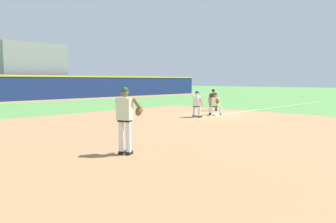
{
  "coord_description": "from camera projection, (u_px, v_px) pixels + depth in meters",
  "views": [
    {
      "loc": [
        -15.55,
        -11.13,
        2.04
      ],
      "look_at": [
        -7.0,
        -2.9,
        0.9
      ],
      "focal_mm": 35.0,
      "sensor_mm": 36.0,
      "label": 1
    }
  ],
  "objects": [
    {
      "name": "infield_dirt_patch",
      "position": [
        186.0,
        128.0,
        14.02
      ],
      "size": [
        18.0,
        18.0,
        0.01
      ],
      "primitive_type": "cube",
      "color": "#9E754C",
      "rests_on": "ground"
    },
    {
      "name": "foul_line_stripe",
      "position": [
        282.0,
        107.0,
        25.31
      ],
      "size": [
        17.5,
        0.1,
        0.0
      ],
      "primitive_type": "cube",
      "color": "white",
      "rests_on": "ground"
    },
    {
      "name": "baserunner",
      "position": [
        197.0,
        103.0,
        18.01
      ],
      "size": [
        0.49,
        0.62,
        1.46
      ],
      "color": "black",
      "rests_on": "ground"
    },
    {
      "name": "pitcher",
      "position": [
        126.0,
        116.0,
        8.93
      ],
      "size": [
        0.82,
        0.6,
        1.86
      ],
      "color": "black",
      "rests_on": "ground"
    },
    {
      "name": "stadium_seating_block",
      "position": [
        27.0,
        71.0,
        36.51
      ],
      "size": [
        6.93,
        5.9,
        6.0
      ],
      "color": "gray",
      "rests_on": "ground"
    },
    {
      "name": "baseball",
      "position": [
        200.0,
        120.0,
        16.58
      ],
      "size": [
        0.07,
        0.07,
        0.07
      ],
      "primitive_type": "sphere",
      "color": "white",
      "rests_on": "ground"
    },
    {
      "name": "ground_plane",
      "position": [
        215.0,
        115.0,
        19.03
      ],
      "size": [
        160.0,
        160.0,
        0.0
      ],
      "primitive_type": "plane",
      "color": "#518942"
    },
    {
      "name": "outfield_wall",
      "position": [
        42.0,
        86.0,
        34.08
      ],
      "size": [
        48.0,
        0.54,
        2.6
      ],
      "color": "navy",
      "rests_on": "ground"
    },
    {
      "name": "first_baseman",
      "position": [
        215.0,
        103.0,
        19.17
      ],
      "size": [
        0.84,
        0.97,
        1.34
      ],
      "color": "black",
      "rests_on": "ground"
    },
    {
      "name": "first_base_bag",
      "position": [
        215.0,
        115.0,
        19.03
      ],
      "size": [
        0.38,
        0.38,
        0.09
      ],
      "primitive_type": "cube",
      "color": "white",
      "rests_on": "ground"
    },
    {
      "name": "umpire",
      "position": [
        213.0,
        99.0,
        21.78
      ],
      "size": [
        0.6,
        0.67,
        1.46
      ],
      "color": "black",
      "rests_on": "ground"
    },
    {
      "name": "warning_track_strip",
      "position": [
        52.0,
        101.0,
        32.83
      ],
      "size": [
        48.0,
        3.2,
        0.01
      ],
      "primitive_type": "cube",
      "color": "#9E754C",
      "rests_on": "ground"
    }
  ]
}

